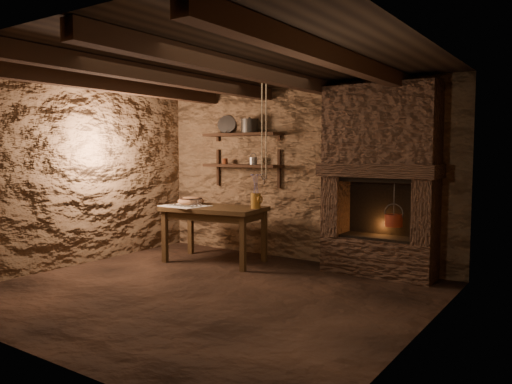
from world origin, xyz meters
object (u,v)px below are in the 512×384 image
Objects in this scene: work_table at (215,232)px; red_pot at (394,219)px; wooden_bowl at (191,201)px; iron_stockpot at (249,127)px; stoneware_jug at (256,193)px.

work_table is 2.38m from red_pot.
iron_stockpot is at bearing 45.41° from wooden_bowl.
iron_stockpot is at bearing 155.46° from stoneware_jug.
wooden_bowl is at bearing -150.89° from stoneware_jug.
work_table is 2.64× the size of red_pot.
iron_stockpot reaches higher than stoneware_jug.
red_pot is at bearing 4.65° from work_table.
stoneware_jug is (0.58, 0.15, 0.55)m from work_table.
wooden_bowl is at bearing -170.13° from red_pot.
stoneware_jug is at bearing -47.65° from iron_stockpot.
wooden_bowl is at bearing 166.47° from work_table.
stoneware_jug is at bearing -167.83° from red_pot.
stoneware_jug is 0.85× the size of red_pot.
red_pot is (2.17, -0.12, -1.16)m from iron_stockpot.
iron_stockpot is (0.59, 0.60, 1.06)m from wooden_bowl.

